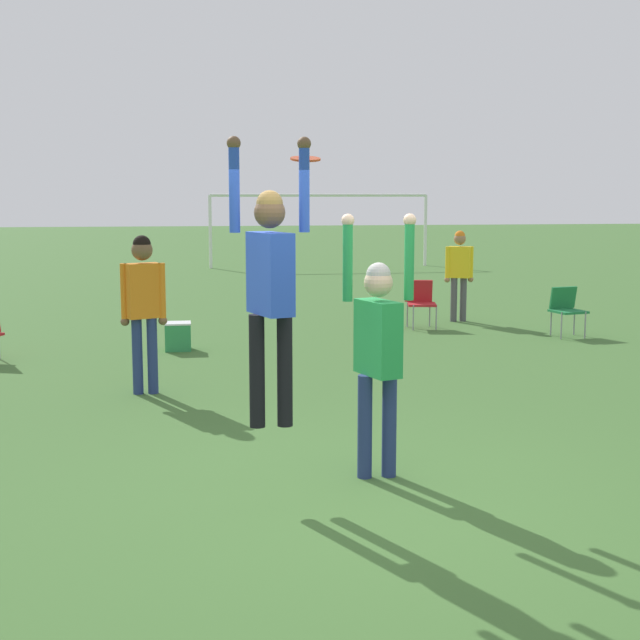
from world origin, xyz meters
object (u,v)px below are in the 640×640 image
object	(u,v)px
camping_chair_0	(420,299)
cooler_box	(178,336)
camping_chair_2	(566,307)
person_spectator_near	(459,267)
person_spectator_far	(143,298)
person_jumping	(270,275)
person_defending	(378,339)
frisbee	(305,159)

from	to	relation	value
camping_chair_0	cooler_box	distance (m)	4.52
camping_chair_2	person_spectator_near	world-z (taller)	person_spectator_near
person_spectator_near	person_spectator_far	size ratio (longest dim) A/B	0.90
person_jumping	camping_chair_0	world-z (taller)	person_jumping
person_jumping	person_spectator_near	xyz separation A→B (m)	(4.38, 8.98, -0.72)
person_defending	camping_chair_2	bearing A→B (deg)	127.25
camping_chair_2	person_spectator_near	xyz separation A→B (m)	(-1.21, 1.95, 0.50)
person_jumping	frisbee	distance (m)	0.93
person_jumping	person_spectator_far	distance (m)	3.96
cooler_box	camping_chair_0	bearing A→B (deg)	21.59
person_spectator_far	cooler_box	distance (m)	3.08
person_spectator_near	person_spectator_far	xyz separation A→B (m)	(-5.47, -5.23, 0.14)
person_spectator_far	person_spectator_near	bearing A→B (deg)	20.46
person_defending	frisbee	world-z (taller)	frisbee
person_jumping	person_spectator_far	xyz separation A→B (m)	(-1.10, 3.76, -0.59)
person_jumping	camping_chair_2	size ratio (longest dim) A/B	2.72
person_jumping	person_spectator_near	size ratio (longest dim) A/B	1.32
person_spectator_far	cooler_box	world-z (taller)	person_spectator_far
camping_chair_2	cooler_box	distance (m)	6.33
camping_chair_2	person_spectator_near	size ratio (longest dim) A/B	0.48
person_defending	cooler_box	world-z (taller)	person_defending
camping_chair_0	person_spectator_far	bearing A→B (deg)	56.58
camping_chair_0	person_spectator_near	size ratio (longest dim) A/B	0.50
camping_chair_0	camping_chair_2	world-z (taller)	camping_chair_0
camping_chair_2	cooler_box	xyz separation A→B (m)	(-6.31, -0.36, -0.28)
person_jumping	person_defending	bearing A→B (deg)	-90.00
camping_chair_0	cooler_box	world-z (taller)	camping_chair_0
person_defending	camping_chair_0	xyz separation A→B (m)	(2.57, 8.04, -0.66)
camping_chair_2	frisbee	bearing A→B (deg)	40.71
person_jumping	cooler_box	xyz separation A→B (m)	(-0.72, 6.67, -1.51)
camping_chair_0	person_spectator_far	xyz separation A→B (m)	(-4.57, -4.57, 0.63)
person_defending	person_jumping	bearing A→B (deg)	-90.00
person_defending	person_spectator_near	world-z (taller)	person_defending
person_jumping	camping_chair_2	world-z (taller)	person_jumping
person_defending	person_spectator_far	world-z (taller)	person_defending
person_defending	frisbee	bearing A→B (deg)	-94.64
person_spectator_near	cooler_box	size ratio (longest dim) A/B	3.95
person_defending	camping_chair_2	distance (m)	8.24
person_spectator_far	frisbee	bearing A→B (deg)	-92.16
person_jumping	camping_chair_0	size ratio (longest dim) A/B	2.65
cooler_box	camping_chair_2	bearing A→B (deg)	3.29
person_defending	camping_chair_2	xyz separation A→B (m)	(4.69, 6.74, -0.66)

